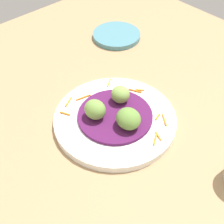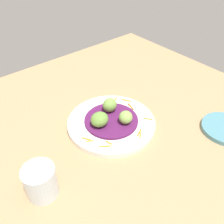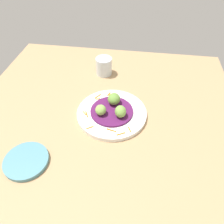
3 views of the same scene
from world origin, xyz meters
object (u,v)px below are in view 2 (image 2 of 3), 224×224
Objects in this scene: guac_scoop_left at (125,118)px; guac_scoop_center at (110,105)px; main_plate at (111,123)px; water_glass at (41,182)px; guac_scoop_right at (100,119)px.

guac_scoop_center is (0.41, 7.61, 0.25)cm from guac_scoop_left.
guac_scoop_left is (1.99, -3.92, 3.65)cm from main_plate.
water_glass is (-30.20, -4.07, -0.31)cm from guac_scoop_left.
guac_scoop_left is at bearing -93.12° from guac_scoop_center.
main_plate is 5.88cm from guac_scoop_center.
water_glass is at bearing -160.94° from guac_scoop_right.
guac_scoop_right is at bearing -153.12° from guac_scoop_center.
guac_scoop_right is (-6.79, -3.44, -0.06)cm from guac_scoop_center.
guac_scoop_right reaches higher than main_plate.
guac_scoop_right is at bearing 146.88° from guac_scoop_left.
water_glass is (-23.82, -8.23, -0.51)cm from guac_scoop_right.
guac_scoop_right reaches higher than guac_scoop_left.
main_plate is at bearing -3.12° from guac_scoop_right.
main_plate is 6.44× the size of guac_scoop_left.
guac_scoop_center reaches higher than guac_scoop_left.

